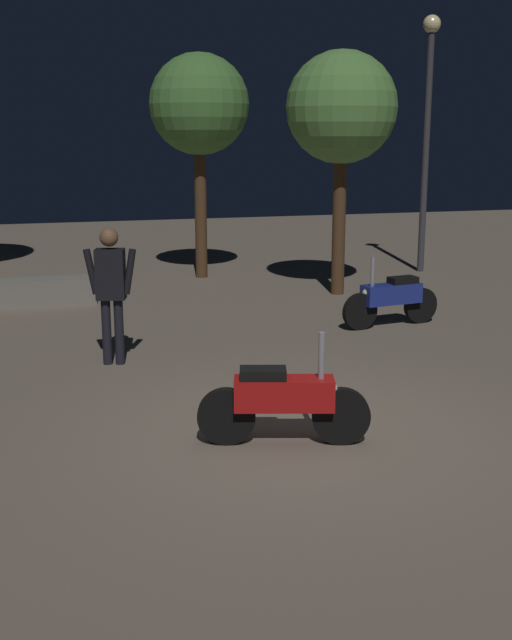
{
  "coord_description": "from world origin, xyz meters",
  "views": [
    {
      "loc": [
        -2.43,
        -7.09,
        2.94
      ],
      "look_at": [
        -0.25,
        0.81,
        1.0
      ],
      "focal_mm": 44.9,
      "sensor_mm": 36.0,
      "label": 1
    }
  ],
  "objects_px": {
    "motorcycle_blue_parked_left": "(391,298)",
    "motorcycle_red_foreground": "(283,401)",
    "streetlamp_near": "(428,113)",
    "person_rider_beside": "(111,283)"
  },
  "relations": [
    {
      "from": "motorcycle_red_foreground",
      "to": "motorcycle_blue_parked_left",
      "type": "bearing_deg",
      "value": 68.89
    },
    {
      "from": "motorcycle_blue_parked_left",
      "to": "person_rider_beside",
      "type": "bearing_deg",
      "value": 3.88
    },
    {
      "from": "person_rider_beside",
      "to": "streetlamp_near",
      "type": "height_order",
      "value": "streetlamp_near"
    },
    {
      "from": "motorcycle_blue_parked_left",
      "to": "person_rider_beside",
      "type": "xyz_separation_m",
      "value": [
        -4.33,
        -0.95,
        0.62
      ]
    },
    {
      "from": "motorcycle_blue_parked_left",
      "to": "streetlamp_near",
      "type": "distance_m",
      "value": 5.92
    },
    {
      "from": "motorcycle_blue_parked_left",
      "to": "motorcycle_red_foreground",
      "type": "bearing_deg",
      "value": 45.29
    },
    {
      "from": "motorcycle_red_foreground",
      "to": "motorcycle_blue_parked_left",
      "type": "xyz_separation_m",
      "value": [
        3.03,
        4.13,
        0.0
      ]
    },
    {
      "from": "motorcycle_red_foreground",
      "to": "person_rider_beside",
      "type": "height_order",
      "value": "person_rider_beside"
    },
    {
      "from": "person_rider_beside",
      "to": "motorcycle_red_foreground",
      "type": "bearing_deg",
      "value": -143.0
    },
    {
      "from": "person_rider_beside",
      "to": "streetlamp_near",
      "type": "relative_size",
      "value": 0.34
    }
  ]
}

